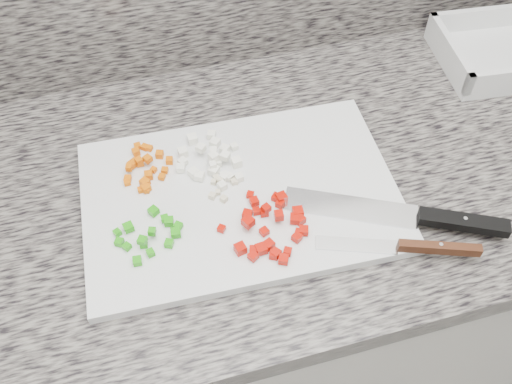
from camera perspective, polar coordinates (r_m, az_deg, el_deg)
The scene contains 11 objects.
cabinet at distance 1.34m, azimuth 1.62°, elevation -10.88°, with size 3.92×0.62×0.86m, color beige.
countertop at distance 0.97m, azimuth 2.21°, elevation 1.54°, with size 3.96×0.64×0.04m, color slate.
cutting_board at distance 0.90m, azimuth -1.56°, elevation -0.42°, with size 0.49×0.33×0.02m, color silver.
carrot_pile at distance 0.94m, azimuth -11.04°, elevation 2.41°, with size 0.08×0.11×0.02m.
onion_pile at distance 0.93m, azimuth -4.53°, elevation 3.22°, with size 0.11×0.13×0.02m.
green_pepper_pile at distance 0.86m, azimuth -10.47°, elevation -4.09°, with size 0.10×0.10×0.02m.
red_pepper_pile at distance 0.85m, azimuth 1.53°, elevation -3.47°, with size 0.13×0.14×0.02m.
garlic_pile at distance 0.90m, azimuth -3.50°, elevation 0.55°, with size 0.06×0.06×0.01m.
chef_knife at distance 0.90m, azimuth 16.46°, elevation -2.42°, with size 0.32×0.18×0.02m.
paring_knife at distance 0.86m, azimuth 15.91°, elevation -5.33°, with size 0.23×0.10×0.02m.
tray at distance 1.25m, azimuth 24.14°, elevation 12.68°, with size 0.29×0.22×0.06m.
Camera 1 is at (-0.20, 0.85, 1.62)m, focal length 40.00 mm.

